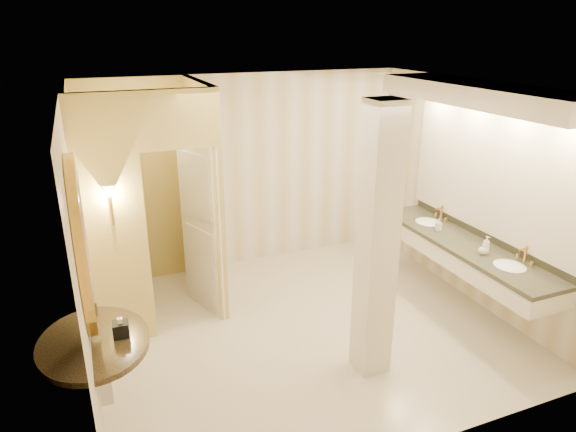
{
  "coord_description": "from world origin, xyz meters",
  "views": [
    {
      "loc": [
        -2.1,
        -4.68,
        3.26
      ],
      "look_at": [
        -0.12,
        0.2,
        1.32
      ],
      "focal_mm": 32.0,
      "sensor_mm": 36.0,
      "label": 1
    }
  ],
  "objects": [
    {
      "name": "wall_sconce",
      "position": [
        -1.93,
        0.43,
        1.73
      ],
      "size": [
        0.14,
        0.14,
        0.42
      ],
      "color": "#BE853D",
      "rests_on": "toilet_closet"
    },
    {
      "name": "floor",
      "position": [
        0.0,
        0.0,
        0.0
      ],
      "size": [
        4.5,
        4.5,
        0.0
      ],
      "primitive_type": "plane",
      "color": "beige",
      "rests_on": "ground"
    },
    {
      "name": "soap_bottle_c",
      "position": [
        1.93,
        -0.63,
        0.98
      ],
      "size": [
        0.1,
        0.1,
        0.2
      ],
      "primitive_type": "imported",
      "rotation": [
        0.0,
        0.0,
        0.3
      ],
      "color": "#C6B28C",
      "rests_on": "vanity"
    },
    {
      "name": "wall_back",
      "position": [
        0.0,
        2.0,
        1.35
      ],
      "size": [
        4.5,
        0.02,
        2.7
      ],
      "primitive_type": "cube",
      "color": "beige",
      "rests_on": "floor"
    },
    {
      "name": "console_shelf",
      "position": [
        -2.21,
        -0.79,
        1.35
      ],
      "size": [
        1.1,
        1.1,
        2.0
      ],
      "color": "black",
      "rests_on": "floor"
    },
    {
      "name": "toilet",
      "position": [
        -1.91,
        1.39,
        0.42
      ],
      "size": [
        0.67,
        0.91,
        0.83
      ],
      "primitive_type": "imported",
      "rotation": [
        0.0,
        0.0,
        2.87
      ],
      "color": "white",
      "rests_on": "floor"
    },
    {
      "name": "wall_front",
      "position": [
        0.0,
        -2.0,
        1.35
      ],
      "size": [
        4.5,
        0.02,
        2.7
      ],
      "primitive_type": "cube",
      "color": "beige",
      "rests_on": "floor"
    },
    {
      "name": "wall_right",
      "position": [
        2.25,
        0.0,
        1.35
      ],
      "size": [
        0.02,
        4.0,
        2.7
      ],
      "primitive_type": "cube",
      "color": "beige",
      "rests_on": "floor"
    },
    {
      "name": "vanity",
      "position": [
        1.98,
        -0.28,
        1.63
      ],
      "size": [
        0.75,
        2.82,
        2.09
      ],
      "color": "silver",
      "rests_on": "floor"
    },
    {
      "name": "ceiling",
      "position": [
        0.0,
        0.0,
        2.7
      ],
      "size": [
        4.5,
        4.5,
        0.0
      ],
      "primitive_type": "plane",
      "rotation": [
        3.14,
        0.0,
        0.0
      ],
      "color": "white",
      "rests_on": "wall_back"
    },
    {
      "name": "wall_left",
      "position": [
        -2.25,
        0.0,
        1.35
      ],
      "size": [
        0.02,
        4.0,
        2.7
      ],
      "primitive_type": "cube",
      "color": "beige",
      "rests_on": "floor"
    },
    {
      "name": "soap_bottle_b",
      "position": [
        1.89,
        -0.64,
        0.94
      ],
      "size": [
        0.1,
        0.1,
        0.12
      ],
      "primitive_type": "imported",
      "rotation": [
        0.0,
        0.0,
        0.02
      ],
      "color": "silver",
      "rests_on": "vanity"
    },
    {
      "name": "toilet_closet",
      "position": [
        -1.12,
        0.97,
        1.39
      ],
      "size": [
        1.5,
        1.55,
        2.7
      ],
      "color": "#EDDC7C",
      "rests_on": "floor"
    },
    {
      "name": "soap_bottle_a",
      "position": [
        1.88,
        0.14,
        0.95
      ],
      "size": [
        0.09,
        0.09,
        0.15
      ],
      "primitive_type": "imported",
      "rotation": [
        0.0,
        0.0,
        -0.37
      ],
      "color": "beige",
      "rests_on": "vanity"
    },
    {
      "name": "tissue_box",
      "position": [
        -2.01,
        -0.81,
        0.94
      ],
      "size": [
        0.13,
        0.13,
        0.12
      ],
      "primitive_type": "cube",
      "rotation": [
        0.0,
        0.0,
        -0.08
      ],
      "color": "black",
      "rests_on": "console_shelf"
    },
    {
      "name": "pillar",
      "position": [
        0.33,
        -0.91,
        1.35
      ],
      "size": [
        0.31,
        0.31,
        2.7
      ],
      "primitive_type": "cube",
      "color": "silver",
      "rests_on": "floor"
    }
  ]
}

